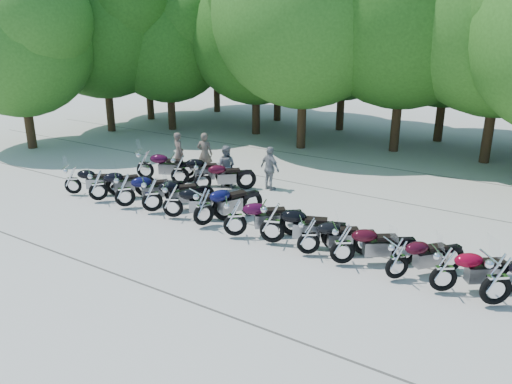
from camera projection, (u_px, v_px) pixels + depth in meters
The scene contains 33 objects.
ground at pixel (227, 243), 14.11m from camera, with size 90.00×90.00×0.00m, color #A09C90.
tree_0 at pixel (145, 31), 30.58m from camera, with size 7.50×7.50×9.21m.
tree_1 at pixel (168, 39), 27.59m from camera, with size 6.97×6.97×8.55m.
tree_2 at pixel (256, 35), 26.35m from camera, with size 7.31×7.31×8.97m.
tree_3 at pixel (305, 13), 22.87m from camera, with size 8.70×8.70×10.67m.
tree_4 at pixel (407, 6), 22.15m from camera, with size 9.13×9.13×11.20m.
tree_5 at pixel (507, 6), 20.18m from camera, with size 9.04×9.04×11.10m.
tree_9 at pixel (215, 29), 33.27m from camera, with size 7.59×7.59×9.32m.
tree_10 at pixel (278, 27), 30.06m from camera, with size 7.78×7.78×9.55m.
tree_11 at pixel (345, 31), 27.37m from camera, with size 7.56×7.56×9.28m.
tree_12 at pixel (451, 27), 24.49m from camera, with size 7.88×7.88×9.67m.
tree_16 at pixel (17, 42), 23.24m from camera, with size 6.97×6.97×8.55m.
tree_17 at pixel (102, 20), 26.84m from camera, with size 8.31×8.31×10.20m.
motorcycle_0 at pixel (72, 179), 17.83m from camera, with size 0.66×2.15×1.22m, color black, non-canonical shape.
motorcycle_1 at pixel (98, 184), 17.15m from camera, with size 0.69×2.26×1.28m, color black, non-canonical shape.
motorcycle_2 at pixel (124, 189), 16.54m from camera, with size 0.72×2.37×1.34m, color #0B0B33, non-canonical shape.
motorcycle_3 at pixel (152, 194), 16.11m from camera, with size 0.72×2.35×1.33m, color black, non-canonical shape.
motorcycle_4 at pixel (173, 200), 15.65m from camera, with size 0.69×2.28×1.29m, color black, non-canonical shape.
motorcycle_5 at pixel (203, 206), 15.00m from camera, with size 0.74×2.45×1.38m, color #0E0E3E, non-canonical shape.
motorcycle_6 at pixel (235, 216), 14.25m from camera, with size 0.72×2.37×1.34m, color #340722, non-canonical shape.
motorcycle_7 at pixel (272, 222), 13.79m from camera, with size 0.75×2.46×1.39m, color black, non-canonical shape.
motorcycle_8 at pixel (309, 235), 13.15m from camera, with size 0.65×2.14×1.21m, color black, non-canonical shape.
motorcycle_9 at pixel (343, 243), 12.60m from camera, with size 0.68×2.25×1.27m, color #330710, non-canonical shape.
motorcycle_10 at pixel (398, 258), 11.87m from camera, with size 0.65×2.15×1.22m, color black, non-canonical shape.
motorcycle_11 at pixel (444, 268), 11.29m from camera, with size 0.69×2.25×1.27m, color maroon, non-canonical shape.
motorcycle_12 at pixel (497, 278), 10.71m from camera, with size 0.77×2.52×1.43m, color black, non-canonical shape.
motorcycle_13 at pixel (145, 163), 19.53m from camera, with size 0.74×2.44×1.38m, color #2F061F, non-canonical shape.
motorcycle_14 at pixel (180, 169), 18.79m from camera, with size 0.74×2.44×1.38m, color black, non-canonical shape.
motorcycle_15 at pixel (203, 175), 18.19m from camera, with size 0.69×2.26×1.27m, color #3A0717, non-canonical shape.
rider_0 at pixel (179, 153), 20.45m from camera, with size 0.62×0.41×1.71m, color brown.
rider_1 at pixel (226, 166), 18.72m from camera, with size 0.78×0.61×1.61m, color gray.
rider_2 at pixel (270, 168), 18.37m from camera, with size 0.97×0.40×1.65m, color gray.
rider_3 at pixel (205, 154), 20.24m from camera, with size 0.64×0.42×1.75m, color brown.
Camera 1 is at (7.63, -10.43, 5.91)m, focal length 35.00 mm.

